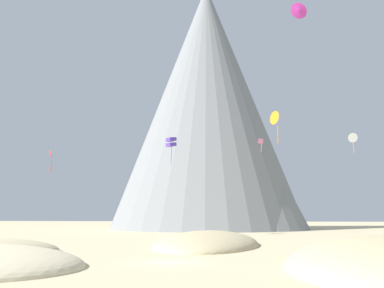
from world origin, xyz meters
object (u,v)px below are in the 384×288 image
(kite_orange_mid, at_px, (275,118))
(rock_massif, at_px, (207,122))
(bush_low_patch, at_px, (165,246))
(kite_white_mid, at_px, (353,138))
(kite_magenta_high, at_px, (299,10))
(bush_near_left, at_px, (378,244))
(kite_pink_mid, at_px, (261,142))
(kite_indigo_mid, at_px, (171,142))
(kite_red_low, at_px, (51,157))

(kite_orange_mid, bearing_deg, rock_massif, -20.10)
(bush_low_patch, distance_m, kite_white_mid, 56.56)
(kite_magenta_high, relative_size, kite_orange_mid, 0.51)
(bush_near_left, distance_m, bush_low_patch, 21.77)
(rock_massif, xyz_separation_m, kite_orange_mid, (14.91, -50.37, -10.65))
(bush_low_patch, relative_size, kite_orange_mid, 0.39)
(kite_pink_mid, bearing_deg, kite_orange_mid, -61.93)
(bush_near_left, relative_size, kite_pink_mid, 0.61)
(bush_low_patch, distance_m, kite_magenta_high, 35.80)
(rock_massif, bearing_deg, kite_indigo_mid, -93.61)
(kite_red_low, xyz_separation_m, kite_white_mid, (53.38, 21.77, 5.70))
(rock_massif, xyz_separation_m, kite_magenta_high, (18.29, -54.26, 3.17))
(bush_near_left, bearing_deg, kite_orange_mid, 126.46)
(bush_near_left, distance_m, kite_orange_mid, 22.51)
(kite_pink_mid, relative_size, kite_orange_mid, 0.56)
(rock_massif, bearing_deg, bush_near_left, -68.98)
(kite_red_low, xyz_separation_m, kite_indigo_mid, (19.45, 5.23, 2.88))
(bush_near_left, xyz_separation_m, rock_massif, (-24.19, 62.94, 26.85))
(bush_low_patch, height_order, kite_magenta_high, kite_magenta_high)
(rock_massif, xyz_separation_m, kite_indigo_mid, (-2.33, -36.94, -11.41))
(kite_magenta_high, height_order, kite_white_mid, kite_magenta_high)
(kite_orange_mid, bearing_deg, bush_low_patch, 103.76)
(bush_low_patch, height_order, kite_white_mid, kite_white_mid)
(rock_massif, bearing_deg, kite_pink_mid, -63.99)
(kite_magenta_high, xyz_separation_m, kite_white_mid, (13.32, 33.86, -11.76))
(kite_orange_mid, height_order, kite_indigo_mid, kite_orange_mid)
(bush_near_left, distance_m, kite_white_mid, 46.89)
(kite_pink_mid, xyz_separation_m, kite_orange_mid, (1.67, -23.26, -0.48))
(bush_near_left, xyz_separation_m, kite_white_mid, (7.42, 42.54, 18.26))
(kite_indigo_mid, bearing_deg, bush_low_patch, -35.88)
(kite_magenta_high, bearing_deg, kite_pink_mid, 82.82)
(bush_near_left, relative_size, rock_massif, 0.02)
(kite_orange_mid, bearing_deg, bush_near_left, 179.87)
(kite_indigo_mid, bearing_deg, rock_massif, 130.75)
(bush_near_left, distance_m, rock_massif, 72.58)
(kite_red_low, bearing_deg, kite_magenta_high, -99.93)
(bush_low_patch, xyz_separation_m, kite_orange_mid, (12.36, 14.91, 16.39))
(kite_orange_mid, bearing_deg, kite_indigo_mid, 15.48)
(bush_near_left, distance_m, kite_magenta_high, 31.80)
(rock_massif, height_order, kite_orange_mid, rock_massif)
(bush_near_left, xyz_separation_m, bush_low_patch, (-21.64, -2.34, -0.19))
(kite_pink_mid, relative_size, kite_red_low, 0.70)
(kite_magenta_high, bearing_deg, kite_orange_mid, 113.32)
(kite_orange_mid, bearing_deg, kite_red_low, 40.81)
(kite_magenta_high, bearing_deg, rock_massif, 90.90)
(bush_near_left, height_order, kite_indigo_mid, kite_indigo_mid)
(rock_massif, bearing_deg, kite_white_mid, -32.84)
(kite_red_low, distance_m, kite_indigo_mid, 20.34)
(kite_white_mid, bearing_deg, kite_red_low, 11.91)
(bush_low_patch, distance_m, kite_orange_mid, 25.37)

